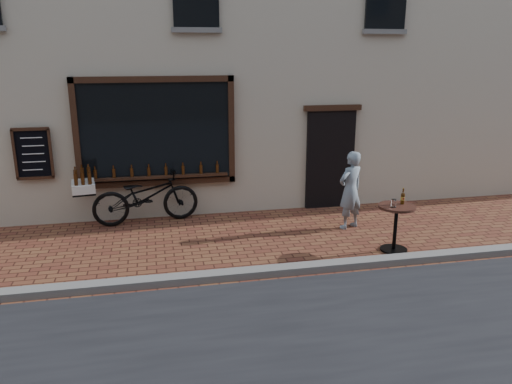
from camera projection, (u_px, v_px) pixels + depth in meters
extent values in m
plane|color=#5D2B1E|center=(289.00, 278.00, 7.84)|extent=(90.00, 90.00, 0.00)
cube|color=slate|center=(285.00, 270.00, 8.02)|extent=(90.00, 0.25, 0.12)
cube|color=black|center=(156.00, 132.00, 10.21)|extent=(3.00, 0.06, 2.00)
cube|color=black|center=(153.00, 79.00, 9.91)|extent=(3.24, 0.10, 0.12)
cube|color=black|center=(159.00, 182.00, 10.48)|extent=(3.24, 0.10, 0.12)
cube|color=black|center=(76.00, 135.00, 9.89)|extent=(0.12, 0.10, 2.24)
cube|color=black|center=(231.00, 130.00, 10.50)|extent=(0.12, 0.10, 2.24)
cube|color=black|center=(158.00, 177.00, 10.40)|extent=(2.90, 0.16, 0.05)
cube|color=black|center=(330.00, 160.00, 11.18)|extent=(1.10, 0.10, 2.20)
cube|color=black|center=(333.00, 108.00, 10.83)|extent=(1.30, 0.10, 0.12)
cube|color=black|center=(33.00, 154.00, 9.83)|extent=(0.62, 0.04, 0.92)
cylinder|color=#3D1C07|center=(96.00, 174.00, 10.12)|extent=(0.06, 0.06, 0.19)
cylinder|color=#3D1C07|center=(114.00, 173.00, 10.19)|extent=(0.06, 0.06, 0.19)
cylinder|color=#3D1C07|center=(132.00, 172.00, 10.26)|extent=(0.06, 0.06, 0.19)
cylinder|color=#3D1C07|center=(149.00, 172.00, 10.33)|extent=(0.06, 0.06, 0.19)
cylinder|color=#3D1C07|center=(167.00, 171.00, 10.40)|extent=(0.06, 0.06, 0.19)
cylinder|color=#3D1C07|center=(184.00, 170.00, 10.47)|extent=(0.06, 0.06, 0.19)
cylinder|color=#3D1C07|center=(201.00, 169.00, 10.54)|extent=(0.06, 0.06, 0.19)
cylinder|color=#3D1C07|center=(218.00, 168.00, 10.62)|extent=(0.06, 0.06, 0.19)
imported|color=black|center=(146.00, 196.00, 10.27)|extent=(2.24, 1.04, 1.13)
cube|color=black|center=(84.00, 192.00, 9.83)|extent=(0.51, 0.66, 0.04)
cube|color=silver|center=(83.00, 186.00, 9.80)|extent=(0.51, 0.68, 0.18)
cylinder|color=#3D1C07|center=(90.00, 178.00, 9.58)|extent=(0.07, 0.07, 0.24)
cylinder|color=#3D1C07|center=(83.00, 179.00, 9.54)|extent=(0.07, 0.07, 0.24)
cylinder|color=#3D1C07|center=(76.00, 179.00, 9.50)|extent=(0.07, 0.07, 0.24)
cylinder|color=#3D1C07|center=(89.00, 176.00, 9.72)|extent=(0.07, 0.07, 0.24)
cylinder|color=#3D1C07|center=(83.00, 177.00, 9.67)|extent=(0.07, 0.07, 0.24)
cylinder|color=#3D1C07|center=(76.00, 178.00, 9.63)|extent=(0.07, 0.07, 0.24)
cylinder|color=#3D1C07|center=(89.00, 175.00, 9.85)|extent=(0.07, 0.07, 0.24)
cylinder|color=#3D1C07|center=(82.00, 175.00, 9.81)|extent=(0.07, 0.07, 0.24)
cylinder|color=#3D1C07|center=(76.00, 176.00, 9.77)|extent=(0.07, 0.07, 0.24)
cylinder|color=#3D1C07|center=(89.00, 173.00, 9.99)|extent=(0.07, 0.07, 0.24)
cylinder|color=#3D1C07|center=(82.00, 174.00, 9.95)|extent=(0.07, 0.07, 0.24)
cylinder|color=black|center=(394.00, 249.00, 8.95)|extent=(0.48, 0.48, 0.03)
cylinder|color=black|center=(395.00, 228.00, 8.84)|extent=(0.07, 0.07, 0.77)
cylinder|color=black|center=(397.00, 207.00, 8.73)|extent=(0.66, 0.66, 0.04)
cylinder|color=gold|center=(403.00, 198.00, 8.79)|extent=(0.07, 0.07, 0.07)
cylinder|color=white|center=(394.00, 203.00, 8.62)|extent=(0.09, 0.09, 0.14)
imported|color=gray|center=(350.00, 190.00, 9.91)|extent=(0.68, 0.58, 1.57)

